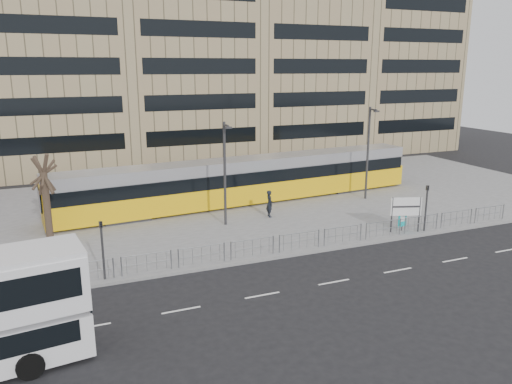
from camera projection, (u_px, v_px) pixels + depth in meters
name	position (u px, v px, depth m)	size (l,w,h in m)	color
ground	(267.00, 260.00, 28.41)	(120.00, 120.00, 0.00)	black
plaza	(206.00, 206.00, 39.16)	(64.00, 24.00, 0.15)	slate
kerb	(267.00, 259.00, 28.44)	(64.00, 0.25, 0.17)	gray
building_row	(160.00, 47.00, 56.58)	(70.40, 18.40, 31.20)	maroon
pedestrian_barrier	(295.00, 237.00, 29.36)	(32.07, 0.07, 1.10)	gray
road_markings	(317.00, 285.00, 25.19)	(62.00, 0.12, 0.01)	white
tram	(246.00, 180.00, 39.72)	(30.40, 5.47, 3.57)	yellow
station_sign	(406.00, 208.00, 32.51)	(1.95, 0.73, 2.34)	#2D2D30
ad_panel	(402.00, 218.00, 32.94)	(0.77, 0.24, 1.46)	#2D2D30
pedestrian	(269.00, 204.00, 36.00)	(0.72, 0.47, 1.96)	black
traffic_light_west	(102.00, 243.00, 25.08)	(0.20, 0.23, 3.10)	#2D2D30
traffic_light_east	(426.00, 202.00, 32.62)	(0.17, 0.21, 3.10)	#2D2D30
lamp_post_west	(225.00, 169.00, 33.44)	(0.45, 1.04, 7.08)	#2D2D30
lamp_post_east	(368.00, 149.00, 40.18)	(0.45, 1.04, 7.52)	#2D2D30
bare_tree	(41.00, 151.00, 29.93)	(4.27, 4.27, 7.61)	#30241B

